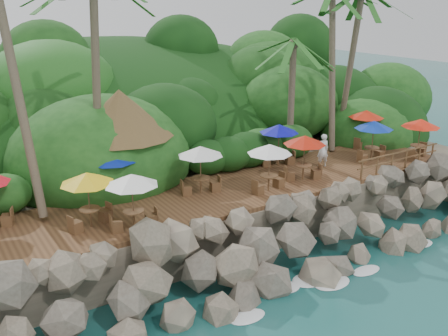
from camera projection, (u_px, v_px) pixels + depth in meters
ground at (307, 293)px, 19.42m from camera, size 140.00×140.00×0.00m
land_base at (140, 160)px, 31.89m from camera, size 32.00×25.20×2.10m
jungle_hill at (102, 148)px, 38.23m from camera, size 44.80×28.00×15.40m
seawall at (276, 246)px, 20.65m from camera, size 29.00×4.00×2.30m
terrace at (224, 192)px, 23.52m from camera, size 26.00×5.00×0.20m
jungle_foliage at (147, 180)px, 31.43m from camera, size 44.00×16.00×12.00m
foam_line at (302, 289)px, 19.65m from camera, size 25.20×0.80×0.06m
palapa at (120, 113)px, 23.16m from camera, size 4.89×4.89×4.60m
dining_clusters at (230, 151)px, 22.97m from camera, size 25.68×5.28×2.26m
railing at (399, 158)px, 26.13m from camera, size 6.10×0.10×1.00m
waiter at (323, 150)px, 26.49m from camera, size 0.75×0.60×1.80m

